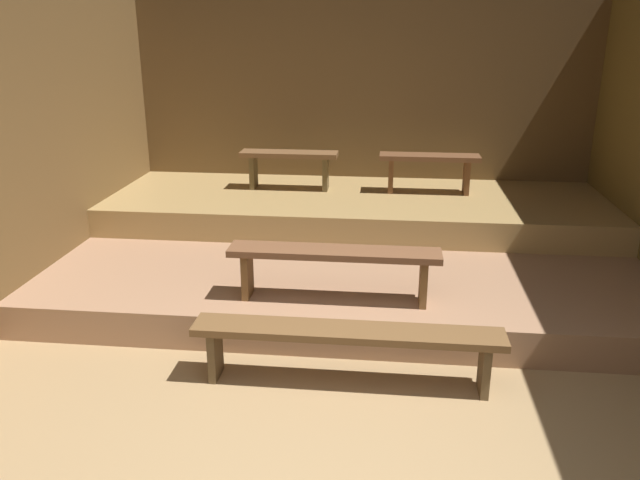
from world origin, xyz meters
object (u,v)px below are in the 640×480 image
Objects in this scene: bench_middle_left at (289,161)px; bench_middle_right at (429,164)px; bench_floor_center at (347,338)px; bench_lower_center at (334,260)px.

bench_middle_right is (1.43, 0.00, 0.00)m from bench_middle_left.
bench_floor_center is 3.00m from bench_middle_left.
bench_middle_left is 1.00× the size of bench_middle_right.
bench_lower_center is at bearing -72.99° from bench_middle_left.
bench_floor_center is at bearing -102.37° from bench_middle_right.
bench_middle_right is (0.62, 2.85, 0.51)m from bench_floor_center.
bench_lower_center reaches higher than bench_floor_center.
bench_floor_center is 1.94× the size of bench_middle_left.
bench_middle_right reaches higher than bench_floor_center.
bench_middle_left is at bearing 105.77° from bench_floor_center.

